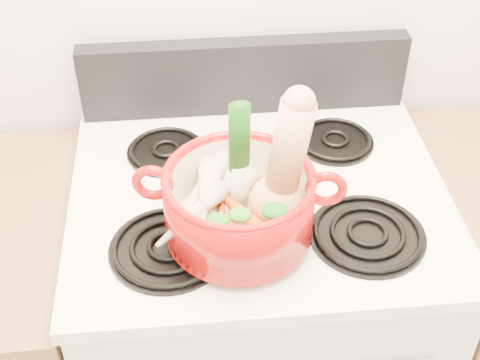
{
  "coord_description": "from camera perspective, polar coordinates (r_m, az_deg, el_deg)",
  "views": [
    {
      "loc": [
        -0.14,
        0.36,
        1.86
      ],
      "look_at": [
        -0.06,
        1.24,
        1.11
      ],
      "focal_mm": 50.0,
      "sensor_mm": 36.0,
      "label": 1
    }
  ],
  "objects": [
    {
      "name": "parsnip_2",
      "position": [
        1.28,
        -1.11,
        -0.32
      ],
      "size": [
        0.06,
        0.19,
        0.06
      ],
      "primitive_type": "cone",
      "rotation": [
        1.66,
        0.0,
        -0.09
      ],
      "color": "beige",
      "rests_on": "dutch_oven"
    },
    {
      "name": "parsnip_3",
      "position": [
        1.2,
        -4.19,
        -2.93
      ],
      "size": [
        0.16,
        0.15,
        0.05
      ],
      "primitive_type": "cone",
      "rotation": [
        1.66,
        0.0,
        -0.84
      ],
      "color": "beige",
      "rests_on": "dutch_oven"
    },
    {
      "name": "parsnip_4",
      "position": [
        1.24,
        -3.04,
        -0.92
      ],
      "size": [
        0.06,
        0.2,
        0.06
      ],
      "primitive_type": "cone",
      "rotation": [
        1.66,
        0.0,
        -0.12
      ],
      "color": "beige",
      "rests_on": "dutch_oven"
    },
    {
      "name": "carrot_2",
      "position": [
        1.22,
        0.04,
        -2.82
      ],
      "size": [
        0.13,
        0.18,
        0.05
      ],
      "primitive_type": "cone",
      "rotation": [
        1.66,
        0.0,
        0.56
      ],
      "color": "#D8540A",
      "rests_on": "dutch_oven"
    },
    {
      "name": "burner_front_left",
      "position": [
        1.26,
        -6.14,
        -5.73
      ],
      "size": [
        0.22,
        0.22,
        0.02
      ],
      "primitive_type": "cylinder",
      "color": "black",
      "rests_on": "cooktop"
    },
    {
      "name": "cooktop",
      "position": [
        1.4,
        1.61,
        -1.21
      ],
      "size": [
        0.78,
        0.67,
        0.03
      ],
      "primitive_type": "cube",
      "color": "white",
      "rests_on": "stove_body"
    },
    {
      "name": "parsnip_1",
      "position": [
        1.25,
        -4.14,
        -1.97
      ],
      "size": [
        0.12,
        0.17,
        0.05
      ],
      "primitive_type": "cone",
      "rotation": [
        1.66,
        0.0,
        -0.55
      ],
      "color": "beige",
      "rests_on": "dutch_oven"
    },
    {
      "name": "squash",
      "position": [
        1.17,
        3.28,
        1.27
      ],
      "size": [
        0.15,
        0.12,
        0.27
      ],
      "primitive_type": null,
      "rotation": [
        0.0,
        0.13,
        -0.1
      ],
      "color": "tan",
      "rests_on": "dutch_oven"
    },
    {
      "name": "parsnip_5",
      "position": [
        1.25,
        -2.53,
        -0.35
      ],
      "size": [
        0.12,
        0.21,
        0.06
      ],
      "primitive_type": "cone",
      "rotation": [
        1.66,
        0.0,
        -0.38
      ],
      "color": "beige",
      "rests_on": "dutch_oven"
    },
    {
      "name": "pot_handle_left",
      "position": [
        1.21,
        -7.47,
        -0.23
      ],
      "size": [
        0.08,
        0.03,
        0.08
      ],
      "primitive_type": "torus",
      "rotation": [
        1.57,
        0.0,
        -0.15
      ],
      "color": "#980A0A",
      "rests_on": "dutch_oven"
    },
    {
      "name": "control_backsplash",
      "position": [
        1.58,
        0.37,
        8.86
      ],
      "size": [
        0.76,
        0.05,
        0.18
      ],
      "primitive_type": "cube",
      "color": "black",
      "rests_on": "cooktop"
    },
    {
      "name": "stove_body",
      "position": [
        1.75,
        1.32,
        -12.98
      ],
      "size": [
        0.76,
        0.65,
        0.92
      ],
      "primitive_type": "cube",
      "color": "silver",
      "rests_on": "floor"
    },
    {
      "name": "burner_front_right",
      "position": [
        1.3,
        10.83,
        -4.49
      ],
      "size": [
        0.22,
        0.22,
        0.02
      ],
      "primitive_type": "cylinder",
      "color": "black",
      "rests_on": "cooktop"
    },
    {
      "name": "parsnip_0",
      "position": [
        1.26,
        -2.55,
        -2.01
      ],
      "size": [
        0.04,
        0.21,
        0.06
      ],
      "primitive_type": "cone",
      "rotation": [
        1.66,
        0.0,
        0.02
      ],
      "color": "beige",
      "rests_on": "dutch_oven"
    },
    {
      "name": "burner_back_left",
      "position": [
        1.49,
        -6.32,
        2.57
      ],
      "size": [
        0.17,
        0.17,
        0.02
      ],
      "primitive_type": "cylinder",
      "color": "black",
      "rests_on": "cooktop"
    },
    {
      "name": "ginger",
      "position": [
        1.31,
        -0.39,
        0.02
      ],
      "size": [
        0.09,
        0.07,
        0.04
      ],
      "primitive_type": "ellipsoid",
      "rotation": [
        0.0,
        0.0,
        -0.17
      ],
      "color": "tan",
      "rests_on": "dutch_oven"
    },
    {
      "name": "carrot_0",
      "position": [
        1.22,
        -1.12,
        -3.73
      ],
      "size": [
        0.06,
        0.16,
        0.04
      ],
      "primitive_type": "cone",
      "rotation": [
        1.66,
        0.0,
        0.21
      ],
      "color": "#C33709",
      "rests_on": "dutch_oven"
    },
    {
      "name": "carrot_1",
      "position": [
        1.19,
        -1.76,
        -4.56
      ],
      "size": [
        0.05,
        0.15,
        0.04
      ],
      "primitive_type": "cone",
      "rotation": [
        1.66,
        0.0,
        -0.17
      ],
      "color": "#D54B0A",
      "rests_on": "dutch_oven"
    },
    {
      "name": "pot_handle_right",
      "position": [
        1.2,
        7.36,
        -0.74
      ],
      "size": [
        0.08,
        0.03,
        0.08
      ],
      "primitive_type": "torus",
      "rotation": [
        1.57,
        0.0,
        -0.15
      ],
      "color": "#980A0A",
      "rests_on": "dutch_oven"
    },
    {
      "name": "burner_back_right",
      "position": [
        1.52,
        8.13,
        3.41
      ],
      "size": [
        0.17,
        0.17,
        0.02
      ],
      "primitive_type": "cylinder",
      "color": "black",
      "rests_on": "cooktop"
    },
    {
      "name": "leek",
      "position": [
        1.19,
        -0.06,
        1.81
      ],
      "size": [
        0.05,
        0.05,
        0.25
      ],
      "primitive_type": "cylinder",
      "rotation": [
        0.02,
        0.0,
        0.21
      ],
      "color": "silver",
      "rests_on": "dutch_oven"
    },
    {
      "name": "dutch_oven",
      "position": [
        1.22,
        -0.09,
        -2.13
      ],
      "size": [
        0.31,
        0.31,
        0.14
      ],
      "primitive_type": "cylinder",
      "rotation": [
        0.0,
        0.0,
        -0.15
      ],
      "color": "#980A0A",
      "rests_on": "burner_front_left"
    }
  ]
}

